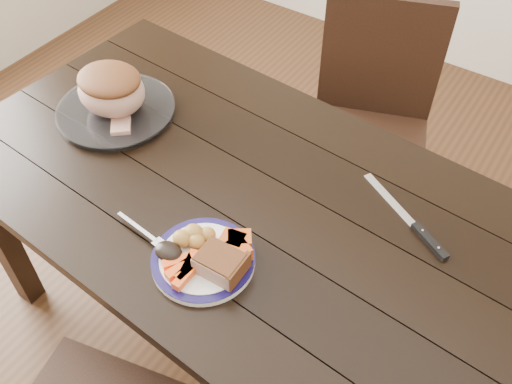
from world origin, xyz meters
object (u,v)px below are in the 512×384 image
Objects in this scene: roast_joint at (112,91)px; carving_knife at (419,230)px; chair_far at (371,116)px; serving_platter at (116,111)px; dining_table at (236,211)px; dinner_plate at (203,260)px; fork at (147,234)px; pork_slice at (220,263)px.

roast_joint reaches higher than carving_knife.
chair_far is 2.70× the size of serving_platter.
dining_table is 1.78× the size of chair_far.
serving_platter is at bearing 31.06° from chair_far.
fork is (-0.15, -0.02, 0.01)m from dinner_plate.
dining_table is 6.75× the size of dinner_plate.
dinner_plate reaches higher than carving_knife.
pork_slice is at bearing 10.91° from fork.
serving_platter is (-0.47, 0.05, 0.10)m from dining_table.
chair_far is at bearing 90.28° from dinner_plate.
chair_far is 1.00m from dinner_plate.
carving_knife is (0.39, 0.37, -0.00)m from dinner_plate.
carving_knife is (0.46, 0.13, 0.10)m from dining_table.
roast_joint reaches higher than serving_platter.
dining_table is at bearing -135.71° from carving_knife.
carving_knife is (0.54, 0.39, -0.01)m from fork.
chair_far reaches higher than serving_platter.
serving_platter is 0.08m from roast_joint.
dinner_plate is at bearing 14.25° from fork.
roast_joint is (-0.61, 0.29, 0.04)m from pork_slice.
roast_joint is at bearing 173.99° from dining_table.
chair_far is (0.07, 0.73, -0.13)m from dining_table.
carving_knife is at bearing 48.64° from pork_slice.
dining_table is at bearing -6.01° from serving_platter.
fork is (-0.21, -0.02, -0.02)m from pork_slice.
roast_joint reaches higher than dinner_plate.
carving_knife reaches higher than dining_table.
pork_slice is at bearing -4.76° from dinner_plate.
serving_platter is (-0.55, 0.29, 0.00)m from dinner_plate.
pork_slice reaches higher than dinner_plate.
dinner_plate is 0.71× the size of serving_platter.
chair_far is 4.50× the size of roast_joint.
roast_joint is at bearing 31.06° from chair_far.
carving_knife is at bearing 5.08° from roast_joint.
pork_slice is 0.21m from fork.
roast_joint reaches higher than pork_slice.
chair_far is at bearing 51.30° from serving_platter.
fork is at bearing 61.18° from chair_far.
carving_knife is (0.33, 0.38, -0.04)m from pork_slice.
fork is at bearing -171.86° from dinner_plate.
dinner_plate is 0.63m from roast_joint.
dinner_plate is 1.38× the size of fork.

